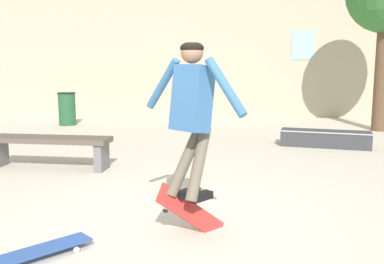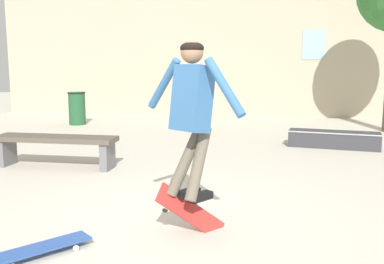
% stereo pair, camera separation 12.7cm
% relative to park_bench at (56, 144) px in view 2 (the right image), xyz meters
% --- Properties ---
extents(ground_plane, '(40.00, 40.00, 0.00)m').
position_rel_park_bench_xyz_m(ground_plane, '(2.33, -2.12, -0.38)').
color(ground_plane, beige).
extents(building_backdrop, '(16.27, 0.52, 5.22)m').
position_rel_park_bench_xyz_m(building_backdrop, '(2.35, 7.69, 1.80)').
color(building_backdrop, '#B7A88E').
rests_on(building_backdrop, ground_plane).
extents(park_bench, '(1.99, 0.50, 0.51)m').
position_rel_park_bench_xyz_m(park_bench, '(0.00, 0.00, 0.00)').
color(park_bench, brown).
rests_on(park_bench, ground_plane).
extents(skate_ledge, '(1.79, 0.76, 0.33)m').
position_rel_park_bench_xyz_m(skate_ledge, '(4.69, 2.43, -0.21)').
color(skate_ledge, '#38383D').
rests_on(skate_ledge, ground_plane).
extents(trash_bin, '(0.49, 0.49, 0.90)m').
position_rel_park_bench_xyz_m(trash_bin, '(-1.78, 4.83, 0.09)').
color(trash_bin, '#235633').
rests_on(trash_bin, ground_plane).
extents(skater, '(1.06, 0.82, 1.50)m').
position_rel_park_bench_xyz_m(skater, '(2.59, -2.37, 0.87)').
color(skater, teal).
extents(skateboard_flipping, '(0.62, 0.46, 0.64)m').
position_rel_park_bench_xyz_m(skateboard_flipping, '(2.58, -2.35, -0.18)').
color(skateboard_flipping, red).
extents(skateboard_resting, '(0.73, 0.81, 0.08)m').
position_rel_park_bench_xyz_m(skateboard_resting, '(1.38, -3.08, -0.31)').
color(skateboard_resting, '#2D519E').
rests_on(skateboard_resting, ground_plane).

